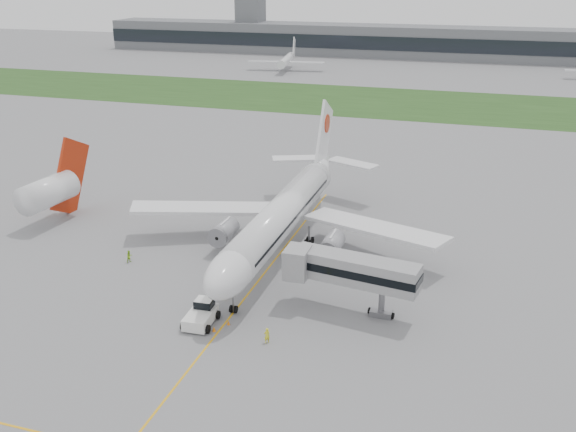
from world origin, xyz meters
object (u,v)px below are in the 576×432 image
(pushback_tug, at_px, (202,314))
(ground_crew_near, at_px, (267,335))
(airliner, at_px, (284,212))
(jet_bridge, at_px, (347,270))
(neighbor_aircraft, at_px, (51,190))

(pushback_tug, xyz_separation_m, ground_crew_near, (8.64, -1.82, -0.25))
(pushback_tug, bearing_deg, airliner, 80.37)
(airliner, xyz_separation_m, jet_bridge, (12.73, -15.48, -0.17))
(airliner, bearing_deg, pushback_tug, -96.51)
(pushback_tug, relative_size, jet_bridge, 0.31)
(neighbor_aircraft, bearing_deg, airliner, 6.49)
(neighbor_aircraft, bearing_deg, pushback_tug, -26.36)
(jet_bridge, distance_m, ground_crew_near, 12.49)
(ground_crew_near, bearing_deg, jet_bridge, -168.56)
(pushback_tug, xyz_separation_m, neighbor_aircraft, (-36.26, 22.22, 4.19))
(jet_bridge, bearing_deg, airliner, 137.89)
(airliner, height_order, ground_crew_near, airliner)
(pushback_tug, height_order, ground_crew_near, pushback_tug)
(airliner, bearing_deg, neighbor_aircraft, -178.65)
(airliner, relative_size, jet_bridge, 3.31)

